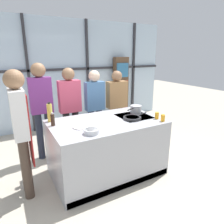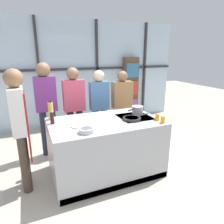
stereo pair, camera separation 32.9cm
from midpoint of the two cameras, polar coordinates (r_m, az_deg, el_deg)
The scene contains 17 objects.
ground_plane at distance 3.57m, azimuth 0.93°, elevation -16.55°, with size 18.00×18.00×0.00m, color #BCB29E.
back_window_wall at distance 5.52m, azimuth -10.34°, elevation 10.58°, with size 6.40×0.10×2.80m.
bookshelf at distance 6.06m, azimuth 6.90°, elevation 6.62°, with size 0.46×0.19×1.84m.
demo_island at distance 3.34m, azimuth 1.00°, elevation -9.99°, with size 1.75×1.08×0.91m.
chef at distance 2.93m, azimuth -21.95°, elevation -3.01°, with size 0.25×0.39×1.76m.
spectator_far_left at distance 3.87m, azimuth -16.02°, elevation 2.56°, with size 0.39×0.25×1.79m.
spectator_center_left at distance 3.99m, azimuth -8.43°, elevation 2.17°, with size 0.41×0.24×1.69m.
spectator_center_right at distance 4.15m, azimuth -1.39°, elevation 2.38°, with size 0.39×0.23×1.62m.
spectator_far_right at distance 4.38m, azimuth 5.01°, elevation 2.55°, with size 0.44×0.22×1.59m.
frying_pan at distance 3.24m, azimuth 8.66°, elevation -1.88°, with size 0.51×0.29×0.04m.
saucepan at distance 3.55m, azimuth 9.94°, elevation 0.57°, with size 0.35×0.23×0.14m.
white_plate at distance 2.95m, azimuth -6.39°, elevation -3.96°, with size 0.24×0.24×0.01m, color white.
mixing_bowl at distance 2.70m, azimuth -3.83°, elevation -5.29°, with size 0.21×0.21×0.06m.
oil_bottle at distance 3.29m, azimuth -14.40°, elevation 0.31°, with size 0.08×0.08×0.31m.
pepper_grinder at distance 3.10m, azimuth -13.87°, elevation -1.66°, with size 0.06×0.06×0.21m.
juice_glass_near at distance 3.19m, azimuth 17.19°, elevation -2.15°, with size 0.06×0.06×0.11m, color orange.
juice_glass_far at distance 3.29m, azimuth 15.64°, elevation -1.45°, with size 0.06×0.06×0.11m, color orange.
Camera 2 is at (-1.08, -2.80, 1.94)m, focal length 32.00 mm.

